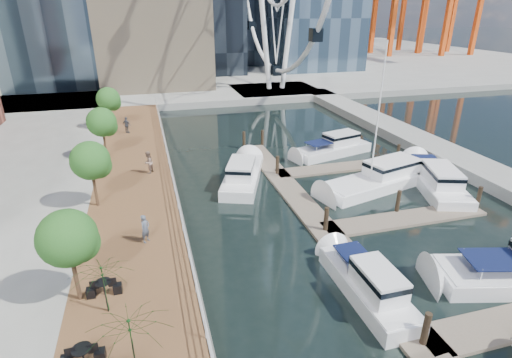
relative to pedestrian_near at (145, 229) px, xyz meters
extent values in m
plane|color=black|center=(8.27, -8.30, -1.86)|extent=(520.00, 520.00, 0.00)
cube|color=brown|center=(-0.73, 6.70, -1.36)|extent=(6.00, 60.00, 1.00)
cube|color=#595954|center=(2.27, 6.70, -1.36)|extent=(0.25, 60.00, 1.00)
cube|color=gray|center=(8.27, 93.70, -1.36)|extent=(200.00, 114.00, 1.00)
cube|color=gray|center=(28.27, 11.70, -1.36)|extent=(4.00, 60.00, 1.00)
cube|color=gray|center=(22.27, 43.70, -1.36)|extent=(14.00, 12.00, 1.00)
cube|color=#6D6051|center=(11.27, 1.70, -1.76)|extent=(2.00, 32.00, 0.20)
cube|color=#6D6051|center=(17.27, -0.30, -1.76)|extent=(12.00, 2.00, 0.20)
cube|color=#6D6051|center=(17.27, 9.70, -1.76)|extent=(12.00, 2.00, 0.20)
cylinder|color=white|center=(19.77, 43.70, 12.14)|extent=(0.80, 0.80, 26.00)
cylinder|color=white|center=(24.77, 43.70, 12.14)|extent=(0.80, 0.80, 26.00)
cylinder|color=#3F2B1C|center=(-3.13, -4.30, 0.34)|extent=(0.20, 0.20, 2.40)
sphere|color=#265B1E|center=(-3.13, -4.30, 2.44)|extent=(2.60, 2.60, 2.60)
cylinder|color=#3F2B1C|center=(-3.13, 5.70, 0.34)|extent=(0.20, 0.20, 2.40)
sphere|color=#265B1E|center=(-3.13, 5.70, 2.44)|extent=(2.60, 2.60, 2.60)
cylinder|color=#3F2B1C|center=(-3.13, 15.70, 0.34)|extent=(0.20, 0.20, 2.40)
sphere|color=#265B1E|center=(-3.13, 15.70, 2.44)|extent=(2.60, 2.60, 2.60)
cylinder|color=#3F2B1C|center=(-3.13, 25.70, 0.34)|extent=(0.20, 0.20, 2.40)
sphere|color=#265B1E|center=(-3.13, 25.70, 2.44)|extent=(2.60, 2.60, 2.60)
imported|color=#464E5D|center=(0.00, 0.00, 0.00)|extent=(0.72, 0.74, 1.72)
imported|color=#83685B|center=(0.47, 10.78, 0.07)|extent=(1.06, 1.13, 1.86)
imported|color=#383C46|center=(-1.43, 23.27, 0.02)|extent=(1.08, 0.98, 1.77)
imported|color=black|center=(-0.57, -9.47, 0.51)|extent=(3.59, 3.64, 2.75)
imported|color=#0E3611|center=(-1.82, -5.57, 0.38)|extent=(3.31, 3.35, 2.47)
camera|label=1|loc=(0.79, -20.95, 11.69)|focal=28.00mm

